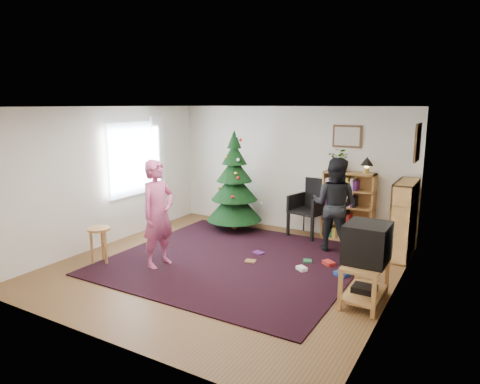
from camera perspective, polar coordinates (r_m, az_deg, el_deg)
The scene contains 23 objects.
floor at distance 6.90m, azimuth -2.01°, elevation -9.94°, with size 5.00×5.00×0.00m, color brown.
ceiling at distance 6.42m, azimuth -2.17°, elevation 11.30°, with size 5.00×5.00×0.00m, color white.
wall_back at distance 8.73m, azimuth 6.66°, elevation 3.08°, with size 5.00×0.02×2.50m, color silver.
wall_front at distance 4.68m, azimuth -18.62°, elevation -4.92°, with size 5.00×0.02×2.50m, color silver.
wall_left at distance 8.14m, azimuth -17.19°, elevation 2.01°, with size 0.02×5.00×2.50m, color silver.
wall_right at distance 5.66m, azimuth 19.91°, elevation -2.21°, with size 0.02×5.00×2.50m, color silver.
rug at distance 7.14m, azimuth -0.72°, elevation -9.10°, with size 3.80×3.60×0.02m, color black.
window_pane at distance 8.49m, azimuth -14.19°, elevation 4.26°, with size 0.04×1.20×1.40m, color silver.
curtain at distance 8.98m, azimuth -10.90°, elevation 4.79°, with size 0.06×0.35×1.60m, color white.
picture_back at distance 8.25m, azimuth 14.11°, elevation 7.20°, with size 0.55×0.03×0.42m.
picture_right at distance 7.27m, azimuth 22.61°, elevation 6.12°, with size 0.03×0.50×0.60m.
christmas_tree at distance 8.65m, azimuth -0.76°, elevation 0.39°, with size 1.13×1.13×2.04m.
bookshelf_back at distance 8.28m, azimuth 14.22°, elevation -1.80°, with size 0.95×0.30×1.30m.
bookshelf_right at distance 7.64m, azimuth 21.01°, elevation -3.35°, with size 0.30×0.95×1.30m.
tv_stand at distance 5.88m, azimuth 16.33°, elevation -10.98°, with size 0.47×0.85×0.55m.
crt_tv at distance 5.72m, azimuth 16.58°, elevation -6.51°, with size 0.54×0.58×0.51m.
armchair at distance 8.49m, azimuth 9.42°, elevation -1.67°, with size 0.73×0.73×1.11m.
stool at distance 7.26m, azimuth -18.25°, elevation -5.58°, with size 0.36×0.36×0.60m.
person_standing at distance 6.82m, azimuth -10.87°, elevation -2.89°, with size 0.62×0.41×1.70m, color #C04D7A.
person_by_chair at distance 7.59m, azimuth 12.45°, elevation -1.67°, with size 0.80×0.63×1.65m, color black.
potted_plant at distance 8.18m, azimuth 13.17°, elevation 4.19°, with size 0.40×0.34×0.44m, color gray.
table_lamp at distance 8.06m, azimuth 16.57°, elevation 3.80°, with size 0.23×0.23×0.31m.
floor_clutter at distance 7.01m, azimuth 8.76°, elevation -9.37°, with size 1.86×0.84×0.08m.
Camera 1 is at (3.42, -5.44, 2.53)m, focal length 32.00 mm.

